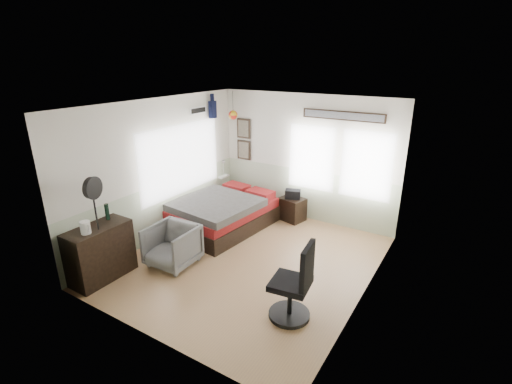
# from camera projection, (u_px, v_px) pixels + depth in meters

# --- Properties ---
(ground_plane) EXTENTS (4.00, 4.50, 0.01)m
(ground_plane) POSITION_uv_depth(u_px,v_px,m) (249.00, 261.00, 6.54)
(ground_plane) COLOR #A67955
(room_shell) EXTENTS (4.02, 4.52, 2.71)m
(room_shell) POSITION_uv_depth(u_px,v_px,m) (250.00, 170.00, 6.17)
(room_shell) COLOR silver
(room_shell) RESTS_ON ground_plane
(wall_decor) EXTENTS (3.55, 1.32, 1.44)m
(wall_decor) POSITION_uv_depth(u_px,v_px,m) (254.00, 121.00, 7.92)
(wall_decor) COLOR #342418
(wall_decor) RESTS_ON room_shell
(bed) EXTENTS (1.66, 2.21, 0.66)m
(bed) POSITION_uv_depth(u_px,v_px,m) (223.00, 213.00, 7.70)
(bed) COLOR black
(bed) RESTS_ON ground_plane
(dresser) EXTENTS (0.48, 1.00, 0.90)m
(dresser) POSITION_uv_depth(u_px,v_px,m) (100.00, 253.00, 5.90)
(dresser) COLOR black
(dresser) RESTS_ON ground_plane
(armchair) EXTENTS (0.78, 0.80, 0.71)m
(armchair) POSITION_uv_depth(u_px,v_px,m) (172.00, 246.00, 6.32)
(armchair) COLOR #595959
(armchair) RESTS_ON ground_plane
(nightstand) EXTENTS (0.59, 0.52, 0.51)m
(nightstand) POSITION_uv_depth(u_px,v_px,m) (292.00, 209.00, 8.10)
(nightstand) COLOR black
(nightstand) RESTS_ON ground_plane
(task_chair) EXTENTS (0.57, 0.57, 1.14)m
(task_chair) POSITION_uv_depth(u_px,v_px,m) (295.00, 289.00, 4.96)
(task_chair) COLOR black
(task_chair) RESTS_ON ground_plane
(kettle) EXTENTS (0.17, 0.15, 0.20)m
(kettle) POSITION_uv_depth(u_px,v_px,m) (85.00, 227.00, 5.51)
(kettle) COLOR silver
(kettle) RESTS_ON dresser
(bottle) EXTENTS (0.07, 0.07, 0.27)m
(bottle) POSITION_uv_depth(u_px,v_px,m) (107.00, 212.00, 5.98)
(bottle) COLOR black
(bottle) RESTS_ON dresser
(stand_fan) EXTENTS (0.18, 0.34, 0.85)m
(stand_fan) POSITION_uv_depth(u_px,v_px,m) (92.00, 189.00, 5.44)
(stand_fan) COLOR black
(stand_fan) RESTS_ON dresser
(black_bag) EXTENTS (0.37, 0.31, 0.19)m
(black_bag) POSITION_uv_depth(u_px,v_px,m) (293.00, 194.00, 7.98)
(black_bag) COLOR black
(black_bag) RESTS_ON nightstand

